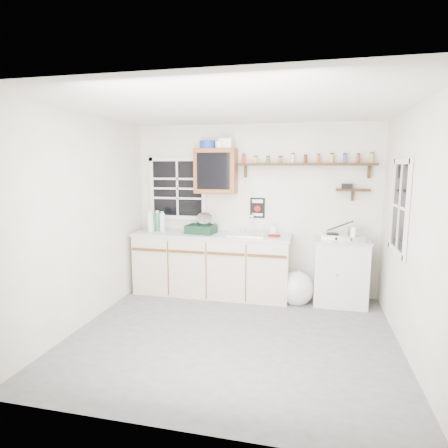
% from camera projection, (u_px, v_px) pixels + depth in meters
% --- Properties ---
extents(room, '(3.64, 3.24, 2.54)m').
position_uv_depth(room, '(233.00, 227.00, 4.04)').
color(room, '#515053').
rests_on(room, ground).
extents(main_cabinet, '(2.31, 0.63, 0.92)m').
position_uv_depth(main_cabinet, '(212.00, 264.00, 5.55)').
color(main_cabinet, beige).
rests_on(main_cabinet, floor).
extents(right_cabinet, '(0.73, 0.57, 0.91)m').
position_uv_depth(right_cabinet, '(340.00, 271.00, 5.17)').
color(right_cabinet, beige).
rests_on(right_cabinet, floor).
extents(sink, '(0.52, 0.44, 0.29)m').
position_uv_depth(sink, '(248.00, 234.00, 5.36)').
color(sink, silver).
rests_on(sink, main_cabinet).
extents(upper_cabinet, '(0.60, 0.32, 0.65)m').
position_uv_depth(upper_cabinet, '(216.00, 171.00, 5.47)').
color(upper_cabinet, brown).
rests_on(upper_cabinet, wall_back).
extents(upper_cabinet_clutter, '(0.48, 0.24, 0.14)m').
position_uv_depth(upper_cabinet_clutter, '(215.00, 144.00, 5.41)').
color(upper_cabinet_clutter, '#182E9F').
rests_on(upper_cabinet_clutter, upper_cabinet).
extents(spice_shelf, '(1.91, 0.18, 0.35)m').
position_uv_depth(spice_shelf, '(306.00, 164.00, 5.23)').
color(spice_shelf, black).
rests_on(spice_shelf, wall_back).
extents(secondary_shelf, '(0.45, 0.16, 0.24)m').
position_uv_depth(secondary_shelf, '(351.00, 189.00, 5.16)').
color(secondary_shelf, black).
rests_on(secondary_shelf, wall_back).
extents(warning_sign, '(0.22, 0.02, 0.30)m').
position_uv_depth(warning_sign, '(257.00, 208.00, 5.56)').
color(warning_sign, black).
rests_on(warning_sign, wall_back).
extents(window_back, '(0.93, 0.03, 0.98)m').
position_uv_depth(window_back, '(177.00, 189.00, 5.79)').
color(window_back, black).
rests_on(window_back, wall_back).
extents(window_right, '(0.03, 0.78, 1.08)m').
position_uv_depth(window_right, '(400.00, 207.00, 4.15)').
color(window_right, black).
rests_on(window_right, wall_back).
extents(water_bottles, '(0.26, 0.18, 0.31)m').
position_uv_depth(water_bottles, '(156.00, 222.00, 5.64)').
color(water_bottles, silver).
rests_on(water_bottles, main_cabinet).
extents(dish_rack, '(0.45, 0.36, 0.31)m').
position_uv_depth(dish_rack, '(202.00, 227.00, 5.47)').
color(dish_rack, black).
rests_on(dish_rack, main_cabinet).
extents(soap_bottle, '(0.09, 0.09, 0.17)m').
position_uv_depth(soap_bottle, '(273.00, 229.00, 5.34)').
color(soap_bottle, silver).
rests_on(soap_bottle, main_cabinet).
extents(rag, '(0.17, 0.16, 0.02)m').
position_uv_depth(rag, '(274.00, 236.00, 5.24)').
color(rag, maroon).
rests_on(rag, main_cabinet).
extents(hotplate, '(0.58, 0.35, 0.08)m').
position_uv_depth(hotplate, '(343.00, 237.00, 5.07)').
color(hotplate, silver).
rests_on(hotplate, right_cabinet).
extents(saucepan, '(0.44, 0.25, 0.19)m').
position_uv_depth(saucepan, '(354.00, 231.00, 5.03)').
color(saucepan, silver).
rests_on(saucepan, hotplate).
extents(trash_bag, '(0.44, 0.40, 0.51)m').
position_uv_depth(trash_bag, '(297.00, 288.00, 5.20)').
color(trash_bag, beige).
rests_on(trash_bag, floor).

